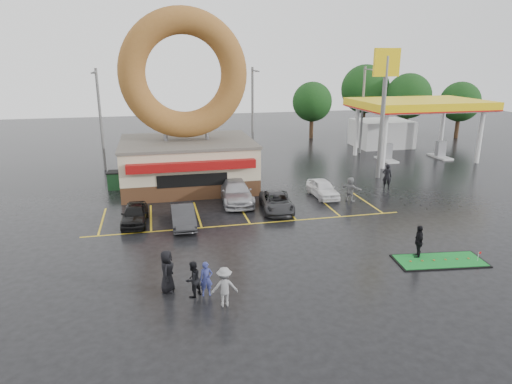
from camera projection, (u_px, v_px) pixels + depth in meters
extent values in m
plane|color=black|center=(263.00, 245.00, 25.05)|extent=(120.00, 120.00, 0.00)
cube|color=#472B19|center=(188.00, 178.00, 36.40)|extent=(10.00, 8.00, 1.20)
cube|color=beige|center=(187.00, 157.00, 35.90)|extent=(10.00, 8.00, 2.30)
cube|color=#59544C|center=(187.00, 141.00, 35.54)|extent=(10.20, 8.20, 0.20)
cube|color=maroon|center=(192.00, 166.00, 31.81)|extent=(9.00, 0.60, 0.60)
cylinder|color=slate|center=(165.00, 133.00, 35.00)|extent=(0.30, 0.30, 1.20)
cylinder|color=slate|center=(207.00, 132.00, 35.68)|extent=(0.30, 0.30, 1.20)
torus|color=brown|center=(184.00, 74.00, 34.08)|extent=(9.60, 2.00, 9.60)
cylinder|color=silver|center=(384.00, 142.00, 41.52)|extent=(0.40, 0.40, 5.00)
cylinder|color=silver|center=(480.00, 138.00, 43.64)|extent=(0.40, 0.40, 5.00)
cylinder|color=silver|center=(356.00, 131.00, 47.13)|extent=(0.40, 0.40, 5.00)
cylinder|color=silver|center=(442.00, 128.00, 49.24)|extent=(0.40, 0.40, 5.00)
cube|color=silver|center=(419.00, 106.00, 44.60)|extent=(12.00, 8.00, 0.50)
cube|color=yellow|center=(419.00, 103.00, 44.51)|extent=(12.30, 8.30, 0.70)
cube|color=#99999E|center=(387.00, 151.00, 45.21)|extent=(0.90, 0.60, 1.60)
cube|color=#99999E|center=(441.00, 149.00, 46.47)|extent=(0.90, 0.60, 1.60)
cube|color=silver|center=(381.00, 133.00, 52.21)|extent=(6.00, 5.00, 3.00)
cylinder|color=slate|center=(382.00, 119.00, 37.58)|extent=(0.36, 0.36, 10.00)
cube|color=yellow|center=(387.00, 62.00, 36.30)|extent=(2.20, 0.30, 2.20)
cylinder|color=slate|center=(101.00, 121.00, 40.35)|extent=(0.24, 0.24, 9.00)
cylinder|color=slate|center=(95.00, 72.00, 38.21)|extent=(0.12, 2.00, 0.12)
cube|color=slate|center=(93.00, 73.00, 37.29)|extent=(0.40, 0.18, 0.12)
cylinder|color=slate|center=(253.00, 115.00, 44.24)|extent=(0.24, 0.24, 9.00)
cylinder|color=slate|center=(255.00, 71.00, 42.10)|extent=(0.12, 2.00, 0.12)
cube|color=slate|center=(257.00, 71.00, 41.18)|extent=(0.40, 0.18, 0.12)
cylinder|color=slate|center=(362.00, 111.00, 47.71)|extent=(0.24, 0.24, 9.00)
cylinder|color=slate|center=(370.00, 69.00, 45.57)|extent=(0.12, 2.00, 0.12)
cube|color=slate|center=(374.00, 70.00, 44.65)|extent=(0.40, 0.18, 0.12)
cylinder|color=#332114|center=(406.00, 126.00, 58.17)|extent=(0.50, 0.50, 2.88)
sphere|color=black|center=(409.00, 96.00, 57.10)|extent=(5.60, 5.60, 5.60)
cylinder|color=#332114|center=(457.00, 128.00, 57.62)|extent=(0.50, 0.50, 2.52)
sphere|color=black|center=(460.00, 102.00, 56.68)|extent=(4.90, 4.90, 4.90)
cylinder|color=#332114|center=(363.00, 121.00, 61.01)|extent=(0.50, 0.50, 3.24)
sphere|color=black|center=(365.00, 89.00, 59.81)|extent=(6.30, 6.30, 6.30)
cylinder|color=#332114|center=(311.00, 128.00, 57.56)|extent=(0.50, 0.50, 2.52)
sphere|color=black|center=(312.00, 102.00, 56.62)|extent=(4.90, 4.90, 4.90)
imported|color=black|center=(135.00, 214.00, 28.10)|extent=(1.74, 3.81, 1.27)
imported|color=#2A292C|center=(183.00, 216.00, 27.75)|extent=(1.41, 3.97, 1.30)
imported|color=#A8A7AC|center=(236.00, 192.00, 32.30)|extent=(2.29, 5.26, 1.51)
imported|color=#2F2F31|center=(277.00, 202.00, 30.51)|extent=(2.47, 4.50, 1.20)
imported|color=white|center=(323.00, 188.00, 33.51)|extent=(1.59, 3.79, 1.28)
imported|color=navy|center=(206.00, 279.00, 19.60)|extent=(0.57, 0.38, 1.54)
imported|color=black|center=(193.00, 279.00, 19.51)|extent=(0.99, 0.97, 1.60)
imported|color=gray|center=(224.00, 287.00, 18.74)|extent=(1.14, 0.69, 1.72)
imported|color=black|center=(167.00, 271.00, 19.91)|extent=(0.81, 1.05, 1.91)
imported|color=black|center=(419.00, 242.00, 23.27)|extent=(0.72, 1.11, 1.76)
imported|color=gray|center=(350.00, 189.00, 32.45)|extent=(1.35, 1.65, 1.77)
imported|color=black|center=(387.00, 176.00, 35.59)|extent=(0.85, 0.77, 1.94)
cube|color=#1B4724|center=(120.00, 180.00, 35.65)|extent=(1.90, 1.35, 1.30)
cube|color=black|center=(440.00, 261.00, 23.06)|extent=(4.70, 2.44, 0.05)
cube|color=#137327|center=(440.00, 260.00, 23.05)|extent=(4.48, 2.22, 0.03)
cylinder|color=silver|center=(478.00, 257.00, 22.88)|extent=(0.02, 0.02, 0.51)
cube|color=red|center=(480.00, 253.00, 22.84)|extent=(0.14, 0.01, 0.10)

